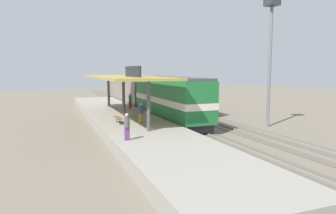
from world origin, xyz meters
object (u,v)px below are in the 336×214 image
at_px(locomotive, 169,99).
at_px(freight_car, 184,96).
at_px(person_walking, 130,100).
at_px(person_boarding, 141,112).
at_px(light_mast, 271,35).
at_px(platform_bench, 118,118).
at_px(passenger_carriage_single, 127,89).
at_px(person_waiting, 127,125).

xyz_separation_m(locomotive, freight_car, (4.60, 6.91, -0.44)).
relative_size(person_walking, person_boarding, 1.00).
distance_m(light_mast, person_boarding, 13.76).
distance_m(freight_car, person_boarding, 14.50).
bearing_deg(freight_car, person_boarding, -127.74).
bearing_deg(platform_bench, person_walking, 70.51).
xyz_separation_m(platform_bench, passenger_carriage_single, (6.00, 21.79, 0.97)).
height_order(person_waiting, person_boarding, same).
bearing_deg(freight_car, light_mast, -75.37).
relative_size(platform_bench, person_walking, 0.99).
bearing_deg(platform_bench, locomotive, 32.27).
relative_size(locomotive, person_boarding, 8.44).
bearing_deg(locomotive, person_waiting, -123.76).
xyz_separation_m(locomotive, person_boarding, (-4.28, -4.56, -0.56)).
relative_size(passenger_carriage_single, freight_car, 1.67).
relative_size(light_mast, person_walking, 6.84).
height_order(freight_car, person_walking, freight_car).
bearing_deg(light_mast, person_walking, 132.66).
relative_size(freight_car, person_walking, 7.02).
xyz_separation_m(freight_car, light_mast, (3.20, -12.26, 6.43)).
xyz_separation_m(freight_car, person_boarding, (-8.88, -11.47, -0.12)).
distance_m(person_waiting, person_boarding, 6.10).
bearing_deg(freight_car, platform_bench, -134.74).
height_order(platform_bench, person_waiting, person_waiting).
distance_m(locomotive, light_mast, 11.20).
xyz_separation_m(locomotive, person_walking, (-2.57, 5.90, -0.56)).
bearing_deg(person_walking, platform_bench, -109.49).
height_order(locomotive, freight_car, locomotive).
height_order(passenger_carriage_single, freight_car, passenger_carriage_single).
relative_size(platform_bench, person_waiting, 0.99).
relative_size(locomotive, freight_car, 1.20).
height_order(platform_bench, passenger_carriage_single, passenger_carriage_single).
bearing_deg(passenger_carriage_single, platform_bench, -105.40).
relative_size(freight_car, person_waiting, 7.02).
bearing_deg(platform_bench, freight_car, 45.26).
xyz_separation_m(light_mast, person_waiting, (-14.57, -4.78, -6.54)).
distance_m(locomotive, freight_car, 8.31).
xyz_separation_m(platform_bench, person_waiting, (-0.77, -6.34, 0.51)).
xyz_separation_m(freight_car, person_walking, (-7.17, -1.01, -0.12)).
relative_size(platform_bench, passenger_carriage_single, 0.08).
height_order(passenger_carriage_single, person_boarding, passenger_carriage_single).
distance_m(platform_bench, light_mast, 15.58).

